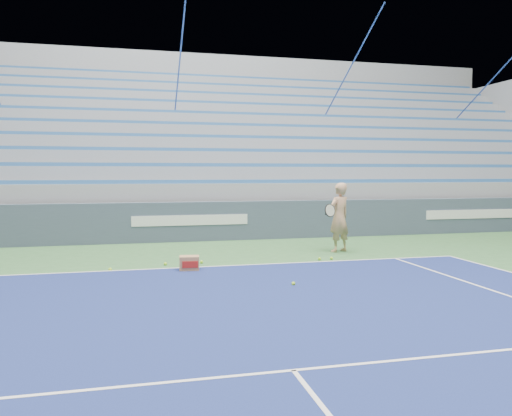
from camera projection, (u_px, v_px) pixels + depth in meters
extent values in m
cube|color=white|center=(211.00, 266.00, 10.10)|extent=(10.97, 0.05, 0.00)
cube|color=white|center=(293.00, 370.00, 4.77)|extent=(8.23, 0.05, 0.00)
cube|color=#3D4A5D|center=(190.00, 222.00, 13.94)|extent=(30.00, 0.30, 1.10)
cube|color=white|center=(191.00, 220.00, 13.78)|extent=(3.20, 0.02, 0.28)
cube|color=white|center=(474.00, 214.00, 15.87)|extent=(3.40, 0.02, 0.28)
cube|color=#93959B|center=(177.00, 210.00, 18.35)|extent=(30.00, 8.50, 1.10)
cube|color=#93959B|center=(177.00, 188.00, 18.30)|extent=(30.00, 8.50, 0.50)
cube|color=#2E65A8|center=(187.00, 182.00, 14.52)|extent=(29.60, 0.42, 0.11)
cube|color=#93959B|center=(176.00, 175.00, 18.68)|extent=(30.00, 7.65, 0.50)
cube|color=#2E65A8|center=(185.00, 165.00, 15.31)|extent=(29.60, 0.42, 0.11)
cube|color=#93959B|center=(175.00, 161.00, 19.05)|extent=(30.00, 6.80, 0.50)
cube|color=#2E65A8|center=(182.00, 150.00, 16.10)|extent=(29.60, 0.42, 0.11)
cube|color=#93959B|center=(174.00, 149.00, 19.43)|extent=(30.00, 5.95, 0.50)
cube|color=#2E65A8|center=(180.00, 136.00, 16.89)|extent=(29.60, 0.42, 0.11)
cube|color=#93959B|center=(173.00, 137.00, 19.81)|extent=(30.00, 5.10, 0.50)
cube|color=#2E65A8|center=(177.00, 124.00, 17.68)|extent=(29.60, 0.42, 0.11)
cube|color=#93959B|center=(172.00, 125.00, 20.19)|extent=(30.00, 4.25, 0.50)
cube|color=#2E65A8|center=(176.00, 112.00, 18.47)|extent=(29.60, 0.42, 0.11)
cube|color=#93959B|center=(172.00, 114.00, 20.56)|extent=(30.00, 3.40, 0.50)
cube|color=#2E65A8|center=(174.00, 102.00, 19.26)|extent=(29.60, 0.42, 0.11)
cube|color=#93959B|center=(171.00, 103.00, 20.94)|extent=(30.00, 2.55, 0.50)
cube|color=#2E65A8|center=(172.00, 92.00, 20.05)|extent=(29.60, 0.42, 0.11)
cube|color=#93959B|center=(170.00, 92.00, 21.32)|extent=(30.00, 1.70, 0.50)
cube|color=#2E65A8|center=(171.00, 83.00, 20.84)|extent=(29.60, 0.42, 0.11)
cube|color=#93959B|center=(169.00, 82.00, 21.70)|extent=(30.00, 0.85, 0.50)
cube|color=#2E65A8|center=(169.00, 75.00, 21.63)|extent=(29.60, 0.42, 0.11)
cube|color=#93959B|center=(169.00, 134.00, 22.55)|extent=(31.00, 0.40, 7.30)
cylinder|color=#2D4CA0|center=(176.00, 99.00, 18.07)|extent=(0.05, 8.53, 5.04)
cylinder|color=#2D4CA0|center=(331.00, 104.00, 19.46)|extent=(0.05, 8.53, 5.04)
cylinder|color=#2D4CA0|center=(465.00, 109.00, 20.85)|extent=(0.05, 8.53, 5.04)
imported|color=tan|center=(339.00, 217.00, 12.01)|extent=(0.72, 0.61, 1.67)
cylinder|color=black|center=(329.00, 214.00, 11.68)|extent=(0.12, 0.27, 0.08)
cylinder|color=beige|center=(330.00, 210.00, 11.38)|extent=(0.29, 0.16, 0.28)
torus|color=black|center=(330.00, 210.00, 11.38)|extent=(0.31, 0.18, 0.30)
cube|color=#A5774F|center=(189.00, 263.00, 9.74)|extent=(0.41, 0.32, 0.28)
cube|color=#B21E19|center=(190.00, 265.00, 9.60)|extent=(0.30, 0.05, 0.13)
sphere|color=#B1E92F|center=(165.00, 264.00, 10.28)|extent=(0.07, 0.07, 0.07)
sphere|color=#B1E92F|center=(293.00, 284.00, 8.43)|extent=(0.07, 0.07, 0.07)
sphere|color=#B1E92F|center=(332.00, 258.00, 10.94)|extent=(0.07, 0.07, 0.07)
sphere|color=#B1E92F|center=(320.00, 259.00, 10.87)|extent=(0.07, 0.07, 0.07)
sphere|color=#B1E92F|center=(202.00, 262.00, 10.49)|extent=(0.07, 0.07, 0.07)
sphere|color=#B1E92F|center=(110.00, 269.00, 9.68)|extent=(0.07, 0.07, 0.07)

